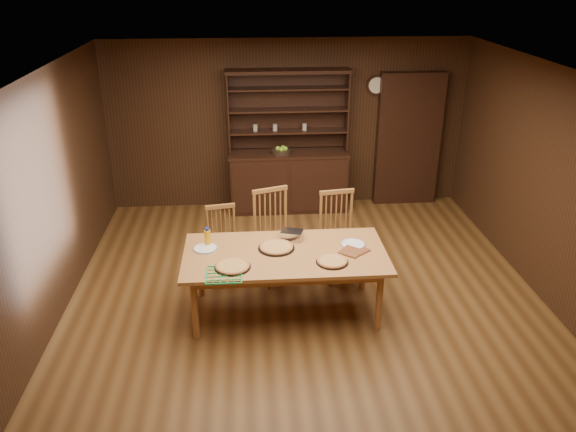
{
  "coord_description": "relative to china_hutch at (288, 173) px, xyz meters",
  "views": [
    {
      "loc": [
        -0.63,
        -5.46,
        3.61
      ],
      "look_at": [
        -0.19,
        0.4,
        0.93
      ],
      "focal_mm": 35.0,
      "sensor_mm": 36.0,
      "label": 1
    }
  ],
  "objects": [
    {
      "name": "pot_holder_b",
      "position": [
        0.45,
        -2.95,
        0.16
      ],
      "size": [
        0.3,
        0.3,
        0.02
      ],
      "primitive_type": "cube",
      "rotation": [
        0.0,
        0.0,
        -0.67
      ],
      "color": "red",
      "rests_on": "dining_table"
    },
    {
      "name": "pot_holder_a",
      "position": [
        0.53,
        -2.91,
        0.16
      ],
      "size": [
        0.28,
        0.28,
        0.01
      ],
      "primitive_type": "cube",
      "rotation": [
        0.0,
        0.0,
        0.66
      ],
      "color": "red",
      "rests_on": "dining_table"
    },
    {
      "name": "room_shell",
      "position": [
        0.0,
        -2.75,
        0.98
      ],
      "size": [
        6.0,
        6.0,
        6.0
      ],
      "color": "white",
      "rests_on": "floor"
    },
    {
      "name": "foil_dish",
      "position": [
        -0.16,
        -2.57,
        0.2
      ],
      "size": [
        0.28,
        0.24,
        0.1
      ],
      "primitive_type": "cube",
      "rotation": [
        0.0,
        0.0,
        -0.3
      ],
      "color": "silver",
      "rests_on": "dining_table"
    },
    {
      "name": "chair_right",
      "position": [
        0.44,
        -2.11,
        -0.01
      ],
      "size": [
        0.51,
        0.49,
        1.1
      ],
      "rotation": [
        0.0,
        0.0,
        0.14
      ],
      "color": "#A06336",
      "rests_on": "floor"
    },
    {
      "name": "wall_clock",
      "position": [
        1.35,
        0.2,
        1.3
      ],
      "size": [
        0.3,
        0.05,
        0.3
      ],
      "color": "black",
      "rests_on": "room_shell"
    },
    {
      "name": "cooling_rack",
      "position": [
        -0.9,
        -3.32,
        0.16
      ],
      "size": [
        0.45,
        0.45,
        0.02
      ],
      "primitive_type": null,
      "rotation": [
        0.0,
        0.0,
        -0.35
      ],
      "color": "#0CA74B",
      "rests_on": "dining_table"
    },
    {
      "name": "plate_left",
      "position": [
        -1.12,
        -2.75,
        0.16
      ],
      "size": [
        0.26,
        0.26,
        0.02
      ],
      "color": "white",
      "rests_on": "dining_table"
    },
    {
      "name": "chair_left",
      "position": [
        -0.96,
        -2.05,
        -0.1
      ],
      "size": [
        0.44,
        0.43,
        0.93
      ],
      "rotation": [
        0.0,
        0.0,
        0.18
      ],
      "color": "#A06336",
      "rests_on": "floor"
    },
    {
      "name": "doorway",
      "position": [
        1.9,
        0.15,
        0.45
      ],
      "size": [
        1.0,
        0.18,
        2.1
      ],
      "primitive_type": "cube",
      "color": "black",
      "rests_on": "floor"
    },
    {
      "name": "juice_bottle",
      "position": [
        -1.1,
        -2.65,
        0.25
      ],
      "size": [
        0.07,
        0.07,
        0.21
      ],
      "color": "#EFAE0C",
      "rests_on": "dining_table"
    },
    {
      "name": "china_hutch",
      "position": [
        0.0,
        0.0,
        0.0
      ],
      "size": [
        1.84,
        0.52,
        2.17
      ],
      "color": "black",
      "rests_on": "floor"
    },
    {
      "name": "plate_right",
      "position": [
        0.5,
        -2.77,
        0.16
      ],
      "size": [
        0.27,
        0.27,
        0.02
      ],
      "color": "white",
      "rests_on": "dining_table"
    },
    {
      "name": "chair_center",
      "position": [
        -0.34,
        -2.09,
        0.01
      ],
      "size": [
        0.59,
        0.57,
        1.14
      ],
      "rotation": [
        0.0,
        0.0,
        0.32
      ],
      "color": "#A06336",
      "rests_on": "floor"
    },
    {
      "name": "fruit_bowl",
      "position": [
        -0.11,
        -0.07,
        0.39
      ],
      "size": [
        0.3,
        0.3,
        0.12
      ],
      "color": "black",
      "rests_on": "china_hutch"
    },
    {
      "name": "floor",
      "position": [
        0.0,
        -2.75,
        -0.6
      ],
      "size": [
        6.0,
        6.0,
        0.0
      ],
      "primitive_type": "plane",
      "color": "brown",
      "rests_on": "ground"
    },
    {
      "name": "dining_table",
      "position": [
        -0.26,
        -2.9,
        0.09
      ],
      "size": [
        2.18,
        1.09,
        0.75
      ],
      "color": "#B2753D",
      "rests_on": "floor"
    },
    {
      "name": "pizza_center",
      "position": [
        -0.35,
        -2.8,
        0.17
      ],
      "size": [
        0.4,
        0.4,
        0.04
      ],
      "color": "black",
      "rests_on": "dining_table"
    },
    {
      "name": "pizza_left",
      "position": [
        -0.82,
        -3.18,
        0.17
      ],
      "size": [
        0.37,
        0.37,
        0.04
      ],
      "color": "black",
      "rests_on": "dining_table"
    },
    {
      "name": "pizza_right",
      "position": [
        0.22,
        -3.15,
        0.17
      ],
      "size": [
        0.34,
        0.34,
        0.04
      ],
      "color": "black",
      "rests_on": "dining_table"
    }
  ]
}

